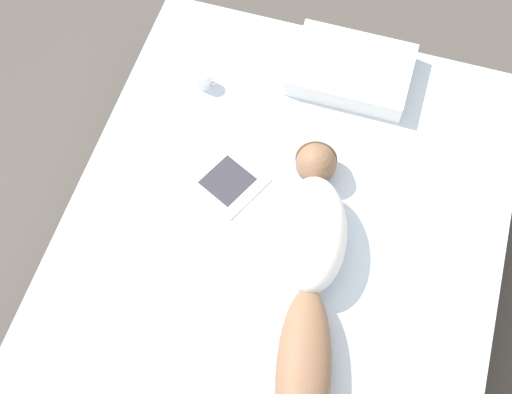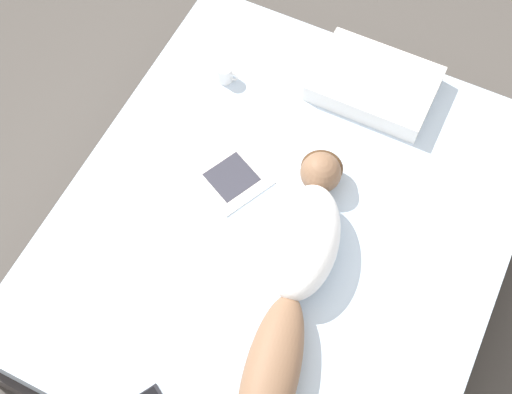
# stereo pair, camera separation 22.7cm
# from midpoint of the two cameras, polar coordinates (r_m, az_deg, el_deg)

# --- Properties ---
(ground_plane) EXTENTS (12.00, 12.00, 0.00)m
(ground_plane) POSITION_cam_midpoint_polar(r_m,az_deg,el_deg) (3.54, 3.74, -5.95)
(ground_plane) COLOR #4C4742
(bed) EXTENTS (1.90, 2.15, 0.54)m
(bed) POSITION_cam_midpoint_polar(r_m,az_deg,el_deg) (3.29, 4.01, -4.22)
(bed) COLOR #383333
(bed) RESTS_ON ground_plane
(person) EXTENTS (0.47, 1.34, 0.21)m
(person) POSITION_cam_midpoint_polar(r_m,az_deg,el_deg) (2.84, 5.47, -6.46)
(person) COLOR brown
(person) RESTS_ON bed
(open_magazine) EXTENTS (0.62, 0.49, 0.01)m
(open_magazine) POSITION_cam_midpoint_polar(r_m,az_deg,el_deg) (3.18, -1.38, 3.08)
(open_magazine) COLOR silver
(open_magazine) RESTS_ON bed
(coffee_mug) EXTENTS (0.11, 0.08, 0.09)m
(coffee_mug) POSITION_cam_midpoint_polar(r_m,az_deg,el_deg) (3.39, -0.55, 9.75)
(coffee_mug) COLOR white
(coffee_mug) RESTS_ON bed
(pillow) EXTENTS (0.55, 0.39, 0.10)m
(pillow) POSITION_cam_midpoint_polar(r_m,az_deg,el_deg) (3.41, 11.36, 8.75)
(pillow) COLOR white
(pillow) RESTS_ON bed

